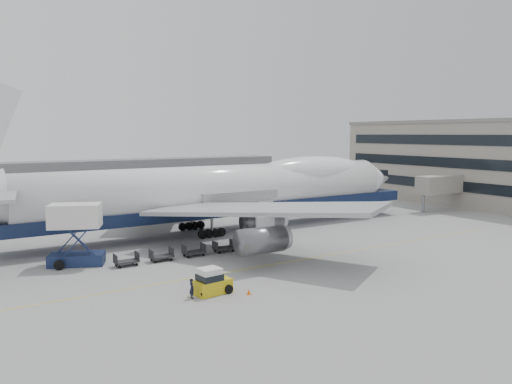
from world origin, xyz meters
TOP-DOWN VIEW (x-y plane):
  - ground at (0.00, 0.00)m, footprint 260.00×260.00m
  - apron_line at (0.00, -6.00)m, footprint 60.00×0.15m
  - hangar at (-10.00, 70.00)m, footprint 110.00×8.00m
  - airliner at (0.64, 12.00)m, footprint 67.00×55.30m
  - catering_truck at (-20.55, 4.52)m, footprint 5.88×5.02m
  - baggage_tug at (-13.35, -10.87)m, footprint 3.14×1.91m
  - ground_worker at (-15.22, -11.06)m, footprint 0.43×0.62m
  - traffic_cone at (-10.88, -12.70)m, footprint 0.35×0.35m
  - dolly_0 at (-16.51, 1.38)m, footprint 2.30×1.35m
  - dolly_1 at (-12.82, 1.38)m, footprint 2.30×1.35m
  - dolly_2 at (-9.14, 1.38)m, footprint 2.30×1.35m
  - dolly_3 at (-5.46, 1.38)m, footprint 2.30×1.35m
  - dolly_4 at (-1.77, 1.38)m, footprint 2.30×1.35m

SIDE VIEW (x-z plane):
  - ground at x=0.00m, z-range 0.00..0.00m
  - apron_line at x=0.00m, z-range 0.00..0.01m
  - traffic_cone at x=-10.88m, z-range -0.01..0.50m
  - dolly_0 at x=-16.51m, z-range -0.12..1.18m
  - dolly_1 at x=-12.82m, z-range -0.12..1.18m
  - dolly_2 at x=-9.14m, z-range -0.12..1.18m
  - dolly_3 at x=-5.46m, z-range -0.12..1.18m
  - dolly_4 at x=-1.77m, z-range -0.12..1.18m
  - ground_worker at x=-15.22m, z-range 0.00..1.63m
  - baggage_tug at x=-13.35m, z-range -0.12..2.06m
  - catering_truck at x=-20.55m, z-range 0.37..6.54m
  - hangar at x=-10.00m, z-range 0.00..7.00m
  - airliner at x=0.64m, z-range -4.37..15.61m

